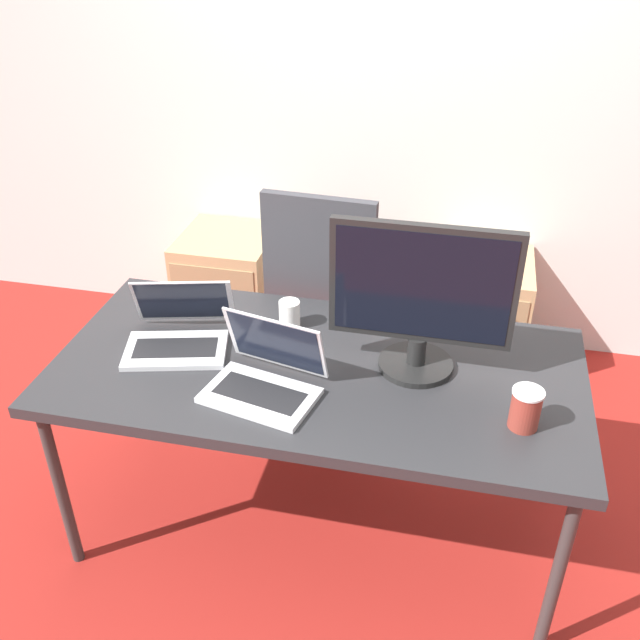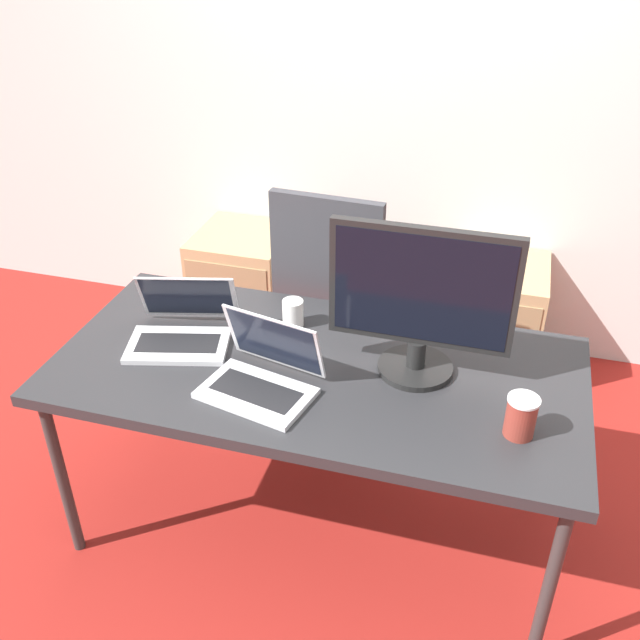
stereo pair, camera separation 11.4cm
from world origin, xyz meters
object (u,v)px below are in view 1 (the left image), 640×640
(coffee_cup_white, at_px, (290,314))
(cabinet_right, at_px, (477,314))
(office_chair, at_px, (331,327))
(cabinet_left, at_px, (229,286))
(coffee_cup_brown, at_px, (525,409))
(laptop_left, at_px, (179,333))
(laptop_right, at_px, (265,377))
(monitor, at_px, (421,298))

(coffee_cup_white, bearing_deg, cabinet_right, 55.35)
(office_chair, relative_size, cabinet_left, 1.94)
(coffee_cup_brown, bearing_deg, laptop_left, 170.91)
(laptop_right, height_order, coffee_cup_white, laptop_right)
(cabinet_right, xyz_separation_m, coffee_cup_white, (-0.67, -0.97, 0.49))
(cabinet_right, height_order, coffee_cup_white, coffee_cup_white)
(coffee_cup_white, bearing_deg, cabinet_left, 121.17)
(cabinet_left, bearing_deg, coffee_cup_white, -58.83)
(laptop_left, height_order, monitor, monitor)
(cabinet_left, xyz_separation_m, laptop_left, (0.25, -1.17, 0.49))
(cabinet_right, bearing_deg, monitor, -100.59)
(laptop_left, relative_size, coffee_cup_brown, 2.97)
(laptop_left, bearing_deg, cabinet_right, 49.16)
(monitor, bearing_deg, cabinet_right, 79.41)
(office_chair, height_order, cabinet_left, office_chair)
(office_chair, bearing_deg, cabinet_right, 37.48)
(coffee_cup_white, bearing_deg, monitor, -18.04)
(coffee_cup_brown, bearing_deg, laptop_right, 179.73)
(laptop_right, bearing_deg, office_chair, 88.25)
(cabinet_left, distance_m, laptop_right, 1.56)
(office_chair, height_order, laptop_left, office_chair)
(coffee_cup_white, bearing_deg, laptop_left, -149.96)
(cabinet_right, height_order, laptop_left, laptop_left)
(cabinet_left, xyz_separation_m, monitor, (1.05, -1.12, 0.70))
(cabinet_left, bearing_deg, laptop_left, -77.86)
(cabinet_right, distance_m, laptop_right, 1.57)
(office_chair, xyz_separation_m, coffee_cup_brown, (0.75, -0.87, 0.37))
(laptop_left, height_order, coffee_cup_white, laptop_left)
(cabinet_right, xyz_separation_m, monitor, (-0.21, -1.12, 0.70))
(office_chair, distance_m, cabinet_right, 0.80)
(cabinet_left, height_order, laptop_left, laptop_left)
(cabinet_left, xyz_separation_m, laptop_right, (0.61, -1.35, 0.49))
(laptop_left, height_order, laptop_right, laptop_right)
(office_chair, bearing_deg, monitor, -57.18)
(monitor, relative_size, coffee_cup_brown, 4.48)
(cabinet_right, bearing_deg, coffee_cup_white, -124.65)
(office_chair, bearing_deg, coffee_cup_white, -95.44)
(office_chair, distance_m, cabinet_left, 0.81)
(laptop_left, height_order, coffee_cup_brown, laptop_left)
(monitor, height_order, coffee_cup_white, monitor)
(office_chair, relative_size, cabinet_right, 1.94)
(cabinet_right, relative_size, coffee_cup_brown, 4.44)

